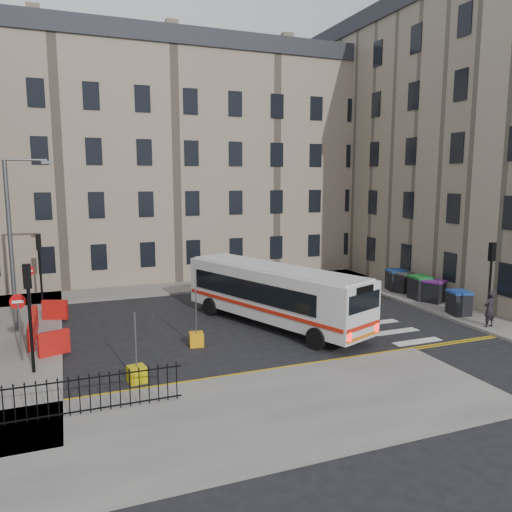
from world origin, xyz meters
TOP-DOWN VIEW (x-y plane):
  - ground at (0.00, 0.00)m, footprint 120.00×120.00m
  - pavement_north at (-6.00, 8.60)m, footprint 36.00×3.20m
  - pavement_east at (9.00, 4.00)m, footprint 2.40×26.00m
  - pavement_sw at (-7.00, -10.00)m, footprint 20.00×6.00m
  - terrace_north at (-7.00, 15.50)m, footprint 38.30×10.80m
  - corner_east at (19.00, 5.00)m, footprint 17.80×24.30m
  - traffic_light_east at (8.60, -5.50)m, footprint 0.28×0.22m
  - traffic_light_nw at (-12.00, 6.50)m, footprint 0.28×0.22m
  - traffic_light_sw at (-12.00, -4.00)m, footprint 0.28×0.22m
  - streetlamp at (-13.00, 2.00)m, footprint 0.50×0.22m
  - no_entry_north at (-12.50, 4.50)m, footprint 0.60×0.08m
  - no_entry_south at (-12.50, -2.50)m, footprint 0.60×0.08m
  - roadworks_barriers at (-11.84, 0.50)m, footprint 1.66×6.26m
  - iron_railings at (-11.25, -8.20)m, footprint 7.80×0.04m
  - bus at (-1.06, -1.27)m, footprint 6.22×10.86m
  - wheelie_bin_a at (8.70, -3.47)m, footprint 1.25×1.35m
  - wheelie_bin_b at (9.30, -0.80)m, footprint 1.40×1.48m
  - wheelie_bin_c at (9.06, 0.06)m, footprint 1.23×1.38m
  - wheelie_bin_d at (9.19, 2.02)m, footprint 1.30×1.41m
  - wheelie_bin_e at (9.17, 2.57)m, footprint 1.31×1.42m
  - pedestrian at (8.40, -5.78)m, footprint 0.69×0.48m
  - bollard_yellow at (-5.48, -2.93)m, footprint 0.69×0.69m
  - bollard_chevron at (-8.49, -6.00)m, footprint 0.70×0.70m

SIDE VIEW (x-z plane):
  - ground at x=0.00m, z-range 0.00..0.00m
  - pavement_north at x=-6.00m, z-range 0.00..0.15m
  - pavement_east at x=9.00m, z-range 0.00..0.15m
  - pavement_sw at x=-7.00m, z-range 0.00..0.15m
  - bollard_yellow at x=-5.48m, z-range 0.00..0.60m
  - bollard_chevron at x=-8.49m, z-range 0.00..0.60m
  - roadworks_barriers at x=-11.84m, z-range 0.15..1.15m
  - iron_railings at x=-11.25m, z-range 0.15..1.35m
  - wheelie_bin_a at x=8.70m, z-range 0.16..1.42m
  - wheelie_bin_b at x=9.30m, z-range 0.16..1.45m
  - wheelie_bin_d at x=9.19m, z-range 0.16..1.45m
  - wheelie_bin_e at x=9.17m, z-range 0.16..1.49m
  - wheelie_bin_c at x=9.06m, z-range 0.16..1.56m
  - pedestrian at x=8.40m, z-range 0.15..1.93m
  - bus at x=-1.06m, z-range 0.23..3.15m
  - no_entry_north at x=-12.50m, z-range 0.58..3.58m
  - no_entry_south at x=-12.50m, z-range 0.58..3.58m
  - traffic_light_east at x=8.60m, z-range 0.82..4.92m
  - traffic_light_nw at x=-12.00m, z-range 0.82..4.92m
  - traffic_light_sw at x=-12.00m, z-range 0.82..4.92m
  - streetlamp at x=-13.00m, z-range 0.27..8.41m
  - terrace_north at x=-7.00m, z-range 0.02..17.22m
  - corner_east at x=19.00m, z-range 0.02..19.22m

